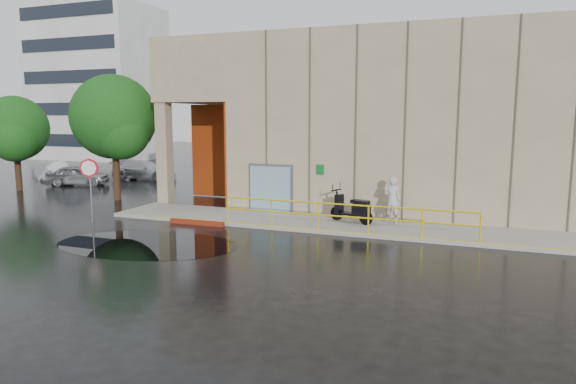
{
  "coord_description": "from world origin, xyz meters",
  "views": [
    {
      "loc": [
        8.94,
        -14.87,
        4.38
      ],
      "look_at": [
        2.15,
        3.0,
        1.52
      ],
      "focal_mm": 32.0,
      "sensor_mm": 36.0,
      "label": 1
    }
  ],
  "objects_px": {
    "scooter": "(352,201)",
    "car_c": "(144,170)",
    "red_curb": "(197,222)",
    "tree_near": "(115,120)",
    "person": "(392,200)",
    "stop_sign": "(90,176)",
    "car_a": "(78,175)",
    "tree_far": "(15,131)",
    "car_b": "(55,172)"
  },
  "relations": [
    {
      "from": "car_c",
      "to": "tree_far",
      "type": "bearing_deg",
      "value": 146.15
    },
    {
      "from": "car_c",
      "to": "tree_near",
      "type": "bearing_deg",
      "value": -159.33
    },
    {
      "from": "stop_sign",
      "to": "tree_near",
      "type": "bearing_deg",
      "value": 116.88
    },
    {
      "from": "scooter",
      "to": "red_curb",
      "type": "distance_m",
      "value": 6.3
    },
    {
      "from": "stop_sign",
      "to": "car_a",
      "type": "relative_size",
      "value": 0.71
    },
    {
      "from": "car_b",
      "to": "tree_far",
      "type": "bearing_deg",
      "value": -135.39
    },
    {
      "from": "car_a",
      "to": "tree_near",
      "type": "height_order",
      "value": "tree_near"
    },
    {
      "from": "stop_sign",
      "to": "red_curb",
      "type": "bearing_deg",
      "value": 12.57
    },
    {
      "from": "red_curb",
      "to": "car_c",
      "type": "bearing_deg",
      "value": 133.6
    },
    {
      "from": "scooter",
      "to": "red_curb",
      "type": "relative_size",
      "value": 0.84
    },
    {
      "from": "red_curb",
      "to": "tree_far",
      "type": "relative_size",
      "value": 0.44
    },
    {
      "from": "red_curb",
      "to": "tree_far",
      "type": "height_order",
      "value": "tree_far"
    },
    {
      "from": "person",
      "to": "tree_near",
      "type": "bearing_deg",
      "value": -5.89
    },
    {
      "from": "car_a",
      "to": "stop_sign",
      "type": "bearing_deg",
      "value": -157.77
    },
    {
      "from": "red_curb",
      "to": "scooter",
      "type": "bearing_deg",
      "value": 18.17
    },
    {
      "from": "tree_far",
      "to": "car_b",
      "type": "bearing_deg",
      "value": 107.85
    },
    {
      "from": "scooter",
      "to": "tree_far",
      "type": "distance_m",
      "value": 20.89
    },
    {
      "from": "person",
      "to": "red_curb",
      "type": "distance_m",
      "value": 7.87
    },
    {
      "from": "car_a",
      "to": "car_c",
      "type": "xyz_separation_m",
      "value": [
        2.09,
        4.01,
        0.01
      ]
    },
    {
      "from": "car_b",
      "to": "car_c",
      "type": "bearing_deg",
      "value": -30.69
    },
    {
      "from": "car_a",
      "to": "scooter",
      "type": "bearing_deg",
      "value": -129.79
    },
    {
      "from": "scooter",
      "to": "car_c",
      "type": "distance_m",
      "value": 19.61
    },
    {
      "from": "red_curb",
      "to": "tree_near",
      "type": "height_order",
      "value": "tree_near"
    },
    {
      "from": "scooter",
      "to": "car_c",
      "type": "relative_size",
      "value": 0.45
    },
    {
      "from": "scooter",
      "to": "tree_far",
      "type": "xyz_separation_m",
      "value": [
        -20.58,
        2.58,
        2.46
      ]
    },
    {
      "from": "scooter",
      "to": "stop_sign",
      "type": "height_order",
      "value": "stop_sign"
    },
    {
      "from": "person",
      "to": "tree_far",
      "type": "relative_size",
      "value": 0.34
    },
    {
      "from": "tree_far",
      "to": "car_a",
      "type": "bearing_deg",
      "value": 64.86
    },
    {
      "from": "person",
      "to": "red_curb",
      "type": "relative_size",
      "value": 0.77
    },
    {
      "from": "car_a",
      "to": "car_c",
      "type": "distance_m",
      "value": 4.52
    },
    {
      "from": "car_a",
      "to": "tree_near",
      "type": "distance_m",
      "value": 8.12
    },
    {
      "from": "red_curb",
      "to": "stop_sign",
      "type": "bearing_deg",
      "value": -166.65
    },
    {
      "from": "person",
      "to": "car_b",
      "type": "distance_m",
      "value": 24.19
    },
    {
      "from": "car_a",
      "to": "car_c",
      "type": "relative_size",
      "value": 0.84
    },
    {
      "from": "car_a",
      "to": "car_c",
      "type": "bearing_deg",
      "value": -50.69
    },
    {
      "from": "scooter",
      "to": "tree_near",
      "type": "relative_size",
      "value": 0.31
    },
    {
      "from": "car_c",
      "to": "car_a",
      "type": "bearing_deg",
      "value": 145.1
    },
    {
      "from": "scooter",
      "to": "stop_sign",
      "type": "relative_size",
      "value": 0.76
    },
    {
      "from": "tree_far",
      "to": "car_c",
      "type": "bearing_deg",
      "value": 63.5
    },
    {
      "from": "tree_near",
      "to": "tree_far",
      "type": "height_order",
      "value": "tree_near"
    },
    {
      "from": "tree_near",
      "to": "red_curb",
      "type": "bearing_deg",
      "value": -28.95
    },
    {
      "from": "stop_sign",
      "to": "car_a",
      "type": "distance_m",
      "value": 12.45
    },
    {
      "from": "scooter",
      "to": "car_a",
      "type": "height_order",
      "value": "scooter"
    },
    {
      "from": "person",
      "to": "scooter",
      "type": "xyz_separation_m",
      "value": [
        -1.51,
        -0.48,
        -0.05
      ]
    },
    {
      "from": "red_curb",
      "to": "tree_far",
      "type": "xyz_separation_m",
      "value": [
        -14.67,
        4.53,
        3.39
      ]
    },
    {
      "from": "tree_near",
      "to": "car_a",
      "type": "bearing_deg",
      "value": 148.6
    },
    {
      "from": "car_a",
      "to": "tree_far",
      "type": "height_order",
      "value": "tree_far"
    },
    {
      "from": "red_curb",
      "to": "car_b",
      "type": "relative_size",
      "value": 0.6
    },
    {
      "from": "red_curb",
      "to": "tree_near",
      "type": "distance_m",
      "value": 8.9
    },
    {
      "from": "person",
      "to": "stop_sign",
      "type": "relative_size",
      "value": 0.7
    }
  ]
}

